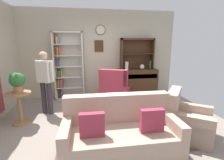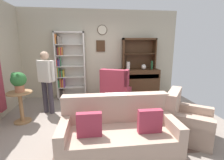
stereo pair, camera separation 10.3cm
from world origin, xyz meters
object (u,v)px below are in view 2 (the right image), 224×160
Objects in this scene: vase_tall at (128,66)px; armchair_floral at (186,123)px; vase_round at (144,67)px; bottle_wine at (152,65)px; couch_floral at (118,134)px; coffee_table at (125,110)px; person_reading at (46,78)px; bookshelf at (68,67)px; sideboard_hutch at (139,49)px; plant_stand at (21,104)px; potted_plant_large at (18,80)px; wingback_chair at (116,91)px; sideboard at (139,81)px; book_stack at (130,103)px.

vase_tall reaches higher than armchair_floral.
bottle_wine reaches higher than vase_round.
couch_floral is 2.26× the size of coffee_table.
armchair_floral is 3.28m from person_reading.
armchair_floral is at bearing -47.10° from bookshelf.
sideboard_hutch is 3.90× the size of bottle_wine.
person_reading reaches higher than vase_round.
couch_floral is 2.56× the size of plant_stand.
potted_plant_large reaches higher than armchair_floral.
plant_stand is at bearing -158.66° from wingback_chair.
coffee_table is at bearing -114.03° from sideboard.
potted_plant_large reaches higher than book_stack.
sideboard_hutch reaches higher than coffee_table.
sideboard is 1.84× the size of plant_stand.
sideboard_hutch is 1.38× the size of coffee_table.
armchair_floral is 2.20m from wingback_chair.
vase_tall is (-0.39, -0.08, 0.54)m from sideboard.
vase_tall is (1.89, -0.17, 0.01)m from bookshelf.
bottle_wine is 1.59× the size of book_stack.
coffee_table is (1.41, -2.04, -0.68)m from bookshelf.
vase_round is at bearing 23.82° from potted_plant_large.
coffee_table is (2.27, -0.45, -0.08)m from plant_stand.
wingback_chair reaches higher than armchair_floral.
armchair_floral is 0.69× the size of person_reading.
vase_tall is 0.92× the size of bottle_wine.
vase_round is 2.97m from person_reading.
bookshelf is 3.68m from armchair_floral.
person_reading is (-0.39, -1.13, -0.13)m from bookshelf.
sideboard_hutch is 0.71× the size of person_reading.
bottle_wine is 2.18m from book_stack.
plant_stand is at bearing -118.38° from bookshelf.
sideboard is at bearing 68.41° from book_stack.
armchair_floral is 1.52× the size of plant_stand.
wingback_chair is at bearing 96.23° from book_stack.
person_reading is (-2.68, -1.05, 0.40)m from sideboard.
vase_tall is at bearing 22.89° from person_reading.
plant_stand is (-2.75, -1.43, -0.62)m from vase_tall.
book_stack is at bearing 35.58° from coffee_table.
vase_tall is 0.78m from bottle_wine.
sideboard_hutch is at bearing 23.34° from person_reading.
potted_plant_large is 0.28× the size of person_reading.
person_reading is at bearing 157.26° from book_stack.
vase_round is (0.13, -0.07, 0.50)m from sideboard.
couch_floral reaches higher than plant_stand.
potted_plant_large is at bearing 146.25° from couch_floral.
wingback_chair is 1.34m from coffee_table.
vase_tall is 0.17× the size of person_reading.
sideboard is 2.57m from armchair_floral.
plant_stand is (-2.27, -0.89, 0.05)m from wingback_chair.
sideboard is 1.62× the size of coffee_table.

